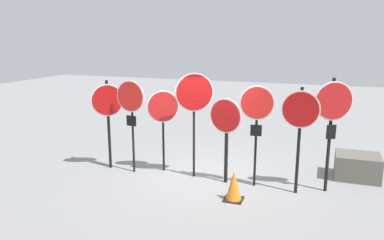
# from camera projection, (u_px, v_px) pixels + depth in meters

# --- Properties ---
(ground_plane) EXTENTS (40.00, 40.00, 0.00)m
(ground_plane) POSITION_uv_depth(u_px,v_px,m) (209.00, 177.00, 9.32)
(ground_plane) COLOR gray
(stop_sign_0) EXTENTS (0.70, 0.50, 2.34)m
(stop_sign_0) POSITION_uv_depth(u_px,v_px,m) (108.00, 107.00, 9.64)
(stop_sign_0) COLOR black
(stop_sign_0) RESTS_ON ground
(stop_sign_1) EXTENTS (0.79, 0.15, 2.38)m
(stop_sign_1) POSITION_uv_depth(u_px,v_px,m) (131.00, 104.00, 9.29)
(stop_sign_1) COLOR black
(stop_sign_1) RESTS_ON ground
(stop_sign_2) EXTENTS (0.71, 0.44, 2.12)m
(stop_sign_2) POSITION_uv_depth(u_px,v_px,m) (163.00, 112.00, 9.43)
(stop_sign_2) COLOR black
(stop_sign_2) RESTS_ON ground
(stop_sign_3) EXTENTS (0.82, 0.48, 2.60)m
(stop_sign_3) POSITION_uv_depth(u_px,v_px,m) (194.00, 98.00, 8.92)
(stop_sign_3) COLOR black
(stop_sign_3) RESTS_ON ground
(stop_sign_4) EXTENTS (0.80, 0.24, 2.06)m
(stop_sign_4) POSITION_uv_depth(u_px,v_px,m) (226.00, 125.00, 8.68)
(stop_sign_4) COLOR black
(stop_sign_4) RESTS_ON ground
(stop_sign_5) EXTENTS (0.78, 0.14, 2.38)m
(stop_sign_5) POSITION_uv_depth(u_px,v_px,m) (257.00, 112.00, 8.39)
(stop_sign_5) COLOR black
(stop_sign_5) RESTS_ON ground
(stop_sign_6) EXTENTS (0.82, 0.13, 2.39)m
(stop_sign_6) POSITION_uv_depth(u_px,v_px,m) (300.00, 119.00, 8.01)
(stop_sign_6) COLOR black
(stop_sign_6) RESTS_ON ground
(stop_sign_7) EXTENTS (0.79, 0.38, 2.58)m
(stop_sign_7) POSITION_uv_depth(u_px,v_px,m) (333.00, 112.00, 8.08)
(stop_sign_7) COLOR black
(stop_sign_7) RESTS_ON ground
(traffic_cone_0) EXTENTS (0.41, 0.41, 0.66)m
(traffic_cone_0) POSITION_uv_depth(u_px,v_px,m) (234.00, 186.00, 7.98)
(traffic_cone_0) COLOR black
(traffic_cone_0) RESTS_ON ground
(storage_crate) EXTENTS (1.04, 0.86, 0.61)m
(storage_crate) POSITION_uv_depth(u_px,v_px,m) (357.00, 166.00, 9.22)
(storage_crate) COLOR #605B51
(storage_crate) RESTS_ON ground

